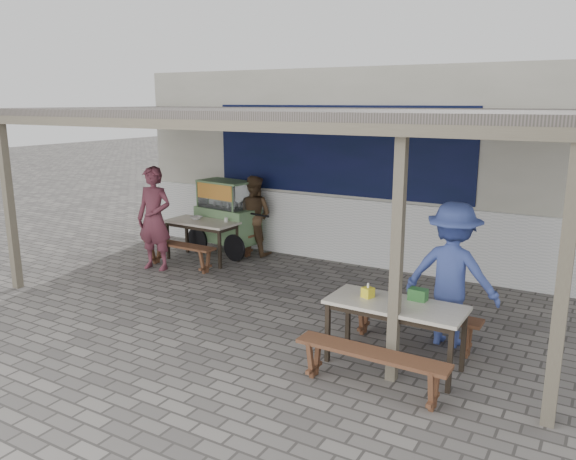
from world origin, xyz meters
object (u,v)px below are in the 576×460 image
(table_left, at_px, (202,225))
(bench_right_street, at_px, (371,361))
(bench_left_wall, at_px, (223,236))
(patron_right_table, at_px, (452,274))
(vendor_cart, at_px, (227,214))
(bench_left_street, at_px, (179,250))
(patron_street_side, at_px, (154,218))
(tissue_box, at_px, (368,292))
(donation_box, at_px, (418,294))
(bench_right_wall, at_px, (414,318))
(condiment_jar, at_px, (226,220))
(condiment_bowl, at_px, (196,218))
(patron_wall_side, at_px, (253,215))
(table_right, at_px, (395,310))

(table_left, bearing_deg, bench_right_street, -31.94)
(bench_left_wall, xyz_separation_m, patron_right_table, (4.94, -2.03, 0.55))
(vendor_cart, bearing_deg, bench_left_street, -86.70)
(bench_left_wall, distance_m, patron_street_side, 1.63)
(patron_right_table, bearing_deg, tissue_box, 53.85)
(patron_right_table, distance_m, donation_box, 0.75)
(table_left, distance_m, bench_right_wall, 4.91)
(bench_left_street, distance_m, tissue_box, 4.62)
(condiment_jar, relative_size, condiment_bowl, 0.37)
(table_left, xyz_separation_m, patron_wall_side, (0.60, 0.84, 0.10))
(bench_left_wall, relative_size, table_right, 0.97)
(bench_right_wall, distance_m, condiment_bowl, 5.13)
(patron_street_side, relative_size, patron_right_table, 1.03)
(table_left, bearing_deg, patron_street_side, -111.73)
(tissue_box, bearing_deg, bench_left_street, 158.31)
(tissue_box, relative_size, donation_box, 0.58)
(bench_left_street, bearing_deg, patron_right_table, -7.44)
(table_left, height_order, condiment_bowl, condiment_bowl)
(bench_right_wall, height_order, patron_street_side, patron_street_side)
(patron_street_side, bearing_deg, bench_right_wall, -17.77)
(patron_right_table, relative_size, tissue_box, 15.41)
(bench_left_street, bearing_deg, patron_street_side, -145.94)
(patron_right_table, distance_m, tissue_box, 1.16)
(bench_left_street, distance_m, bench_left_wall, 1.25)
(condiment_bowl, bearing_deg, patron_street_side, -100.31)
(patron_street_side, bearing_deg, table_right, -25.11)
(bench_left_wall, distance_m, patron_wall_side, 0.75)
(condiment_jar, bearing_deg, bench_right_wall, -23.98)
(table_left, relative_size, bench_right_street, 0.86)
(bench_right_street, distance_m, bench_right_wall, 1.34)
(table_right, height_order, donation_box, donation_box)
(condiment_jar, bearing_deg, table_left, -158.30)
(patron_right_table, xyz_separation_m, tissue_box, (-0.71, -0.92, -0.08))
(bench_right_wall, distance_m, patron_wall_side, 4.75)
(bench_left_street, relative_size, patron_street_side, 0.80)
(table_right, distance_m, vendor_cart, 5.40)
(table_left, relative_size, bench_left_street, 0.94)
(patron_right_table, bearing_deg, table_right, 70.24)
(patron_street_side, xyz_separation_m, patron_wall_side, (0.96, 1.69, -0.14))
(vendor_cart, height_order, patron_street_side, patron_street_side)
(patron_right_table, bearing_deg, bench_left_wall, -21.00)
(bench_right_street, height_order, condiment_bowl, condiment_bowl)
(bench_right_street, xyz_separation_m, vendor_cart, (-4.49, 3.66, 0.44))
(table_left, bearing_deg, donation_box, -22.64)
(patron_wall_side, bearing_deg, vendor_cart, 17.28)
(table_left, relative_size, patron_wall_side, 0.89)
(bench_left_wall, bearing_deg, table_right, -31.61)
(table_left, height_order, condiment_jar, condiment_jar)
(vendor_cart, bearing_deg, table_left, -90.38)
(patron_right_table, bearing_deg, bench_left_street, -7.54)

